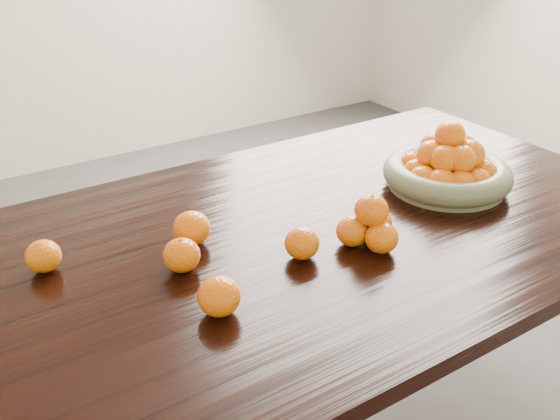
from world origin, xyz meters
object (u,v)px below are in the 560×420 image
fruit_bowl (448,169)px  orange_pyramid (370,225)px  dining_table (269,274)px  loose_orange_0 (182,255)px

fruit_bowl → orange_pyramid: 0.38m
dining_table → loose_orange_0: 0.25m
loose_orange_0 → fruit_bowl: bearing=-1.0°
fruit_bowl → orange_pyramid: size_ratio=2.39×
fruit_bowl → orange_pyramid: (-0.36, -0.12, -0.01)m
dining_table → loose_orange_0: (-0.21, -0.01, 0.13)m
loose_orange_0 → dining_table: bearing=1.7°
dining_table → loose_orange_0: size_ratio=26.02×
fruit_bowl → dining_table: bearing=178.0°
loose_orange_0 → orange_pyramid: bearing=-18.3°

